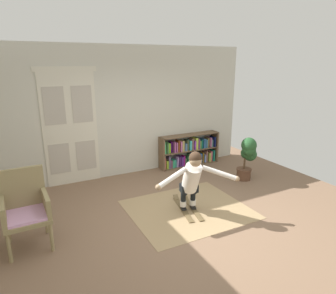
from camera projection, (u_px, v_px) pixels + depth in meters
ground_plane at (184, 222)px, 4.90m from camera, size 7.20×7.20×0.00m
back_wall at (127, 112)px, 6.72m from camera, size 6.00×0.10×2.90m
double_door at (70, 127)px, 6.17m from camera, size 1.22×0.05×2.45m
rug at (188, 209)px, 5.32m from camera, size 2.03×1.77×0.01m
bookshelf at (189, 151)px, 7.52m from camera, size 1.59×0.30×0.80m
wicker_chair at (25, 207)px, 4.16m from camera, size 0.62×0.62×1.10m
potted_plant at (248, 155)px, 6.50m from camera, size 0.44×0.47×0.98m
skis_pair at (187, 207)px, 5.34m from camera, size 0.47×1.00×0.07m
person_skier at (192, 177)px, 4.97m from camera, size 1.39×0.80×1.09m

